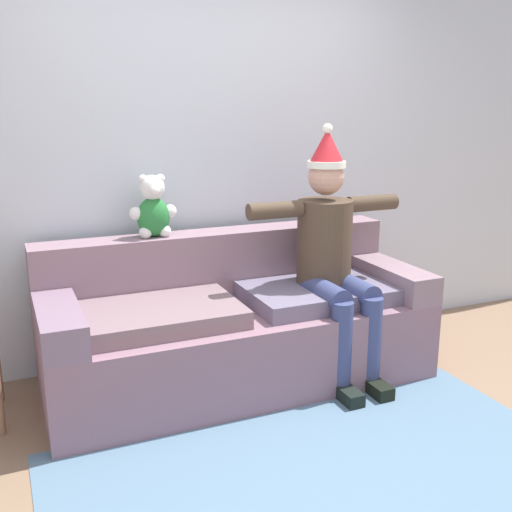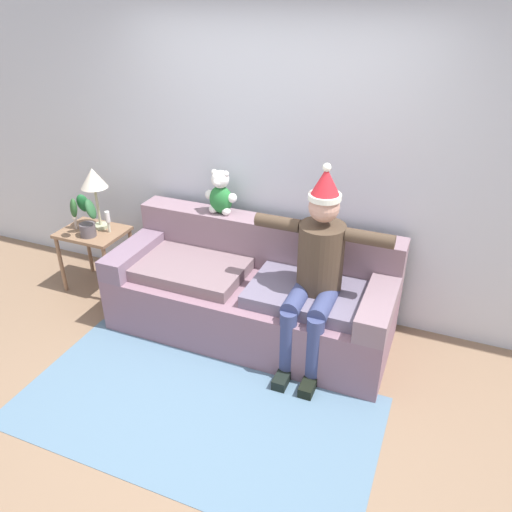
# 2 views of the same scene
# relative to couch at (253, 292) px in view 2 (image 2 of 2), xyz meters

# --- Properties ---
(ground_plane) EXTENTS (10.00, 10.00, 0.00)m
(ground_plane) POSITION_rel_couch_xyz_m (0.00, -1.01, -0.35)
(ground_plane) COLOR #866950
(back_wall) EXTENTS (7.00, 0.10, 2.70)m
(back_wall) POSITION_rel_couch_xyz_m (0.00, 0.54, 1.00)
(back_wall) COLOR silver
(back_wall) RESTS_ON ground_plane
(couch) EXTENTS (2.30, 0.93, 0.88)m
(couch) POSITION_rel_couch_xyz_m (0.00, 0.00, 0.00)
(couch) COLOR gray
(couch) RESTS_ON ground_plane
(person_seated) EXTENTS (1.02, 0.77, 1.55)m
(person_seated) POSITION_rel_couch_xyz_m (0.57, -0.17, 0.45)
(person_seated) COLOR #4B3A2B
(person_seated) RESTS_ON ground_plane
(teddy_bear) EXTENTS (0.29, 0.17, 0.38)m
(teddy_bear) POSITION_rel_couch_xyz_m (-0.41, 0.29, 0.70)
(teddy_bear) COLOR #287A37
(teddy_bear) RESTS_ON couch
(side_table) EXTENTS (0.59, 0.45, 0.59)m
(side_table) POSITION_rel_couch_xyz_m (-1.62, 0.05, 0.15)
(side_table) COLOR #8B684C
(side_table) RESTS_ON ground_plane
(table_lamp) EXTENTS (0.24, 0.24, 0.57)m
(table_lamp) POSITION_rel_couch_xyz_m (-1.59, 0.14, 0.70)
(table_lamp) COLOR #B1BB93
(table_lamp) RESTS_ON side_table
(potted_plant) EXTENTS (0.26, 0.24, 0.40)m
(potted_plant) POSITION_rel_couch_xyz_m (-1.59, -0.06, 0.44)
(potted_plant) COLOR #564F54
(potted_plant) RESTS_ON side_table
(candle_tall) EXTENTS (0.04, 0.04, 0.20)m
(candle_tall) POSITION_rel_couch_xyz_m (-1.79, 0.03, 0.38)
(candle_tall) COLOR beige
(candle_tall) RESTS_ON side_table
(candle_short) EXTENTS (0.04, 0.04, 0.20)m
(candle_short) POSITION_rel_couch_xyz_m (-1.46, 0.09, 0.38)
(candle_short) COLOR beige
(candle_short) RESTS_ON side_table
(area_rug) EXTENTS (2.51, 1.29, 0.01)m
(area_rug) POSITION_rel_couch_xyz_m (0.00, -1.06, -0.34)
(area_rug) COLOR slate
(area_rug) RESTS_ON ground_plane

